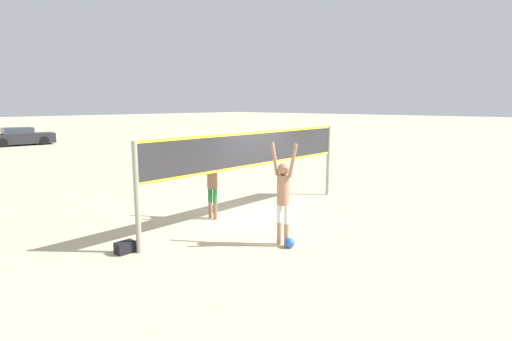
{
  "coord_description": "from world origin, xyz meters",
  "views": [
    {
      "loc": [
        -8.0,
        -7.23,
        3.11
      ],
      "look_at": [
        0.0,
        0.0,
        1.3
      ],
      "focal_mm": 28.0,
      "sensor_mm": 36.0,
      "label": 1
    }
  ],
  "objects": [
    {
      "name": "ground_plane",
      "position": [
        0.0,
        0.0,
        0.0
      ],
      "size": [
        200.0,
        200.0,
        0.0
      ],
      "primitive_type": "plane",
      "color": "beige"
    },
    {
      "name": "volleyball_net",
      "position": [
        0.0,
        0.0,
        1.71
      ],
      "size": [
        7.49,
        0.11,
        2.37
      ],
      "color": "gray",
      "rests_on": "ground_plane"
    },
    {
      "name": "player_spiker",
      "position": [
        -1.31,
        -1.98,
        1.22
      ],
      "size": [
        0.28,
        0.72,
        2.29
      ],
      "rotation": [
        0.0,
        0.0,
        1.57
      ],
      "color": "tan",
      "rests_on": "ground_plane"
    },
    {
      "name": "player_blocker",
      "position": [
        -0.95,
        0.74,
        1.1
      ],
      "size": [
        0.28,
        0.7,
        2.1
      ],
      "rotation": [
        0.0,
        0.0,
        -1.57
      ],
      "color": "#8C664C",
      "rests_on": "ground_plane"
    },
    {
      "name": "volleyball",
      "position": [
        -1.32,
        -2.19,
        0.11
      ],
      "size": [
        0.22,
        0.22,
        0.22
      ],
      "color": "blue",
      "rests_on": "ground_plane"
    },
    {
      "name": "gear_bag",
      "position": [
        -3.9,
        0.2,
        0.12
      ],
      "size": [
        0.39,
        0.25,
        0.24
      ],
      "color": "black",
      "rests_on": "ground_plane"
    },
    {
      "name": "parked_car_mid",
      "position": [
        2.43,
        26.19,
        0.61
      ],
      "size": [
        4.6,
        2.3,
        1.35
      ],
      "rotation": [
        0.0,
        0.0,
        -0.13
      ],
      "color": "#232328",
      "rests_on": "ground_plane"
    }
  ]
}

